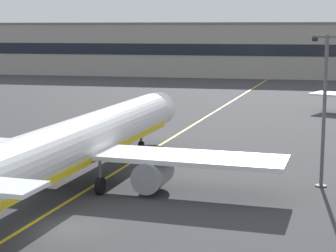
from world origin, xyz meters
name	(u,v)px	position (x,y,z in m)	size (l,w,h in m)	color
ground_plane	(65,228)	(0.00, 0.00, 0.00)	(400.00, 400.00, 0.00)	#353538
taxiway_centreline	(168,140)	(0.00, 30.00, 0.00)	(0.30, 180.00, 0.01)	yellow
airliner_foreground	(78,144)	(-2.71, 9.72, 3.37)	(32.28, 41.53, 11.65)	white
apron_lamp_post	(324,108)	(15.89, 13.55, 6.17)	(2.24, 0.90, 11.74)	#515156
safety_cone_by_nose_gear	(130,146)	(-2.81, 24.78, 0.26)	(0.44, 0.44, 0.55)	orange
terminal_building	(217,50)	(-6.53, 118.77, 6.79)	(138.35, 12.40, 13.56)	#9E998E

